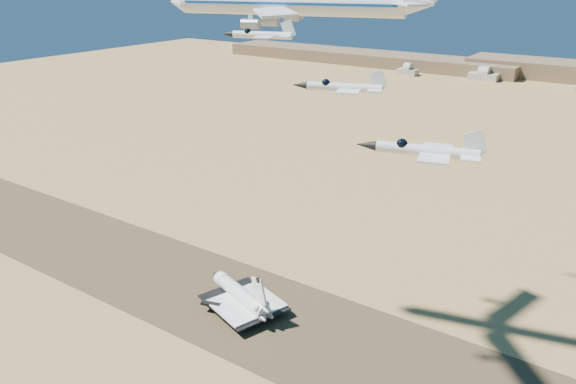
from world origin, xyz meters
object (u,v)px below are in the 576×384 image
Objects in this scene: chase_jet_c at (424,150)px; crew_a at (240,322)px; crew_b at (251,325)px; carrier_747 at (280,4)px; crew_c at (240,327)px; shuttle at (240,296)px; chase_jet_a at (261,35)px; chase_jet_b at (342,87)px.

crew_a is at bearing 127.29° from chase_jet_c.
carrier_747 is at bearing -29.26° from crew_b.
carrier_747 is at bearing -61.12° from crew_c.
carrier_747 is 45.43× the size of crew_a.
crew_a reaches higher than crew_b.
crew_b is 0.11× the size of chase_jet_c.
carrier_747 reaches higher than crew_a.
shuttle is at bearing 125.79° from chase_jet_c.
crew_b is 107.23m from chase_jet_a.
crew_b is at bearing 115.67° from chase_jet_a.
chase_jet_c is (77.73, -58.12, 88.65)m from crew_c.
crew_c is 0.11× the size of chase_jet_b.
chase_jet_b reaches higher than crew_b.
carrier_747 is 47.43× the size of crew_c.
chase_jet_a is (34.04, -30.96, 96.63)m from crew_c.
carrier_747 is at bearing 113.60° from chase_jet_b.
chase_jet_a is (41.78, -41.21, 92.85)m from shuttle.
shuttle reaches higher than crew_a.
carrier_747 is 100.11m from crew_b.
chase_jet_a is 52.05m from chase_jet_c.
chase_jet_a is (31.85, -33.95, 96.60)m from crew_b.
crew_a is 0.12× the size of chase_jet_b.
chase_jet_a is at bearing -26.08° from shuttle.
chase_jet_a is 1.00× the size of chase_jet_c.
crew_c is at bearing 120.21° from chase_jet_a.
crew_b is (3.78, 1.00, -0.01)m from crew_a.
crew_a is at bearing 119.74° from chase_jet_a.
shuttle is 13.39m from crew_c.
crew_b is 1.03× the size of crew_c.
chase_jet_a is 26.92m from chase_jet_b.
crew_a is 133.25m from chase_jet_c.
shuttle is at bearing 122.76° from chase_jet_b.
chase_jet_a is (26.64, -44.45, -2.82)m from carrier_747.
shuttle is at bearing 50.94° from crew_b.
chase_jet_b is at bearing -131.81° from crew_b.
crew_a is 0.12× the size of chase_jet_c.
crew_a is 117.45m from chase_jet_b.
crew_b is at bearing -17.67° from shuttle.
chase_jet_c is at bearing -20.12° from shuttle.
crew_b is (9.92, -7.27, -3.76)m from shuttle.
chase_jet_b is (50.54, -55.57, -8.26)m from carrier_747.
chase_jet_a reaches higher than crew_a.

